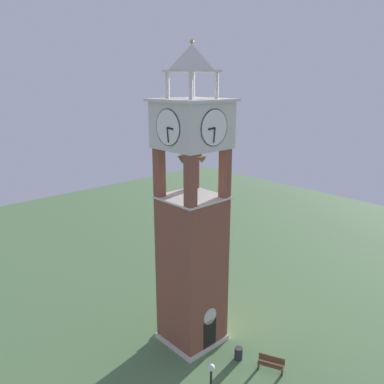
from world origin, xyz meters
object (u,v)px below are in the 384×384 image
(park_bench, at_px, (271,364))
(lamp_post, at_px, (211,381))
(clock_tower, at_px, (192,229))
(trash_bin, at_px, (239,353))

(park_bench, relative_size, lamp_post, 0.49)
(clock_tower, height_order, trash_bin, clock_tower)
(lamp_post, height_order, trash_bin, lamp_post)
(clock_tower, xyz_separation_m, lamp_post, (-3.82, -5.57, -5.62))
(park_bench, relative_size, trash_bin, 2.05)
(clock_tower, bearing_deg, park_bench, -75.48)
(park_bench, xyz_separation_m, lamp_post, (-5.25, -0.03, 1.90))
(clock_tower, bearing_deg, lamp_post, -124.41)
(clock_tower, relative_size, park_bench, 11.76)
(clock_tower, distance_m, trash_bin, 8.42)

